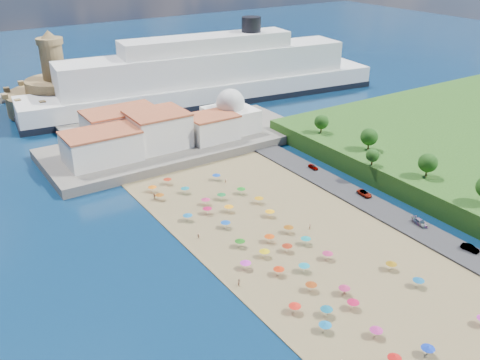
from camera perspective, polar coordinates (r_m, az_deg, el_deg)
ground at (r=125.13m, az=4.78°, el=-7.84°), size 700.00×700.00×0.00m
terrace at (r=184.81m, az=-6.61°, el=3.91°), size 90.00×36.00×3.00m
jetty at (r=208.35m, az=-16.46°, el=5.42°), size 18.00×70.00×2.40m
waterfront_buildings at (r=178.16m, az=-10.55°, el=5.01°), size 57.00×29.00×11.00m
domed_building at (r=189.83m, az=-1.03°, el=7.05°), size 16.00×16.00×15.00m
fortress at (r=234.53m, az=-18.92°, el=8.66°), size 40.00×40.00×32.40m
cruise_ship at (r=233.34m, az=-3.44°, el=10.78°), size 158.86×41.84×34.37m
beach_parasols at (r=116.32m, az=7.63°, el=-9.56°), size 32.96×114.95×2.20m
beachgoers at (r=116.45m, az=4.72°, el=-9.99°), size 29.73×96.29×1.88m
parked_cars at (r=143.82m, az=17.56°, el=-3.72°), size 2.56×81.97×1.38m
hillside_trees at (r=147.00m, az=22.48°, el=-0.07°), size 13.11×109.78×7.39m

